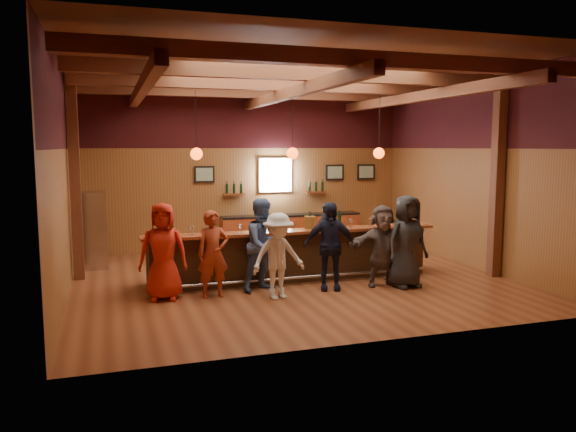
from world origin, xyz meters
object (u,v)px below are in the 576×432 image
Objects in this scene: customer_orange at (163,252)px; customer_redvest at (213,254)px; bartender at (326,234)px; stainless_fridge at (91,230)px; customer_white at (278,256)px; customer_brown at (383,246)px; customer_dark at (407,241)px; back_bar_cabinet at (291,231)px; customer_navy at (330,246)px; bottle_a at (310,222)px; ice_bucket at (310,222)px; customer_denim at (264,245)px; bar_counter at (291,255)px.

customer_redvest is (0.91, -0.10, -0.08)m from customer_orange.
stainless_fridge is at bearing -38.64° from bartender.
customer_white is 2.33m from customer_brown.
customer_dark is 2.62m from bartender.
back_bar_cabinet is 4.78m from customer_brown.
customer_redvest is at bearing 9.06° from bartender.
customer_navy reaches higher than bottle_a.
stainless_fridge is at bearing 149.31° from ice_bucket.
bottle_a is (2.23, 0.80, 0.42)m from customer_redvest.
customer_brown is at bearing -33.42° from customer_denim.
bar_counter reaches higher than back_bar_cabinet.
back_bar_cabinet is 2.39× the size of customer_brown.
customer_orange is 3.24m from bottle_a.
bottle_a is at bearing 134.47° from customer_dark.
customer_dark is at bearing -32.24° from stainless_fridge.
customer_white is 1.07× the size of bartender.
bartender is at bearing 98.42° from customer_dark.
customer_navy is 1.03m from bottle_a.
customer_brown is 0.49m from customer_dark.
customer_brown is 4.66× the size of bottle_a.
back_bar_cabinet is at bearing 98.05° from customer_navy.
customer_white is 0.97× the size of customer_brown.
customer_denim reaches higher than ice_bucket.
bartender is (-0.76, 2.51, -0.18)m from customer_dark.
bottle_a is at bearing 39.98° from customer_white.
customer_brown is 2.30m from bartender.
stainless_fridge reaches higher than bottle_a.
back_bar_cabinet is 3.94m from ice_bucket.
bar_counter is 2.12m from customer_redvest.
bartender is (4.03, 1.96, -0.15)m from customer_orange.
customer_dark reaches higher than customer_denim.
customer_white reaches higher than bottle_a.
stainless_fridge is at bearing 149.71° from bottle_a.
customer_orange is 2.14m from customer_white.
customer_dark is 7.15× the size of ice_bucket.
customer_white is at bearing -106.38° from customer_denim.
customer_denim is at bearing -44.62° from stainless_fridge.
customer_white is 0.92× the size of customer_navy.
customer_brown is (5.70, -3.63, -0.06)m from stainless_fridge.
bar_counter is 4.13× the size of bartender.
customer_navy reaches higher than bartender.
bartender reaches higher than ice_bucket.
bottle_a reaches higher than ice_bucket.
customer_navy is 0.99m from ice_bucket.
customer_dark is (3.87, -0.44, 0.11)m from customer_redvest.
bar_counter is 2.00m from customer_brown.
customer_denim is 7.01× the size of ice_bucket.
bottle_a is (-1.22, 1.01, 0.41)m from customer_brown.
customer_denim is 0.68m from customer_white.
customer_navy is 6.70× the size of ice_bucket.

